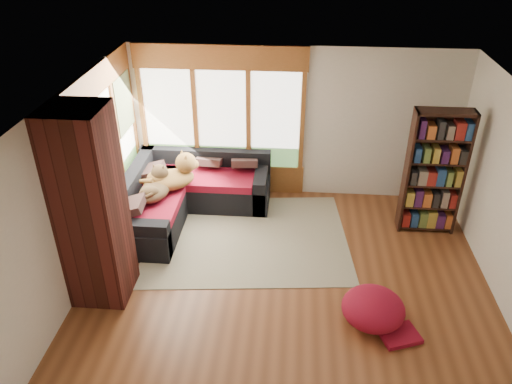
% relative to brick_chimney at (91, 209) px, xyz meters
% --- Properties ---
extents(floor, '(5.50, 5.50, 0.00)m').
position_rel_brick_chimney_xyz_m(floor, '(2.40, 0.35, -1.30)').
color(floor, brown).
rests_on(floor, ground).
extents(ceiling, '(5.50, 5.50, 0.00)m').
position_rel_brick_chimney_xyz_m(ceiling, '(2.40, 0.35, 1.30)').
color(ceiling, white).
extents(wall_back, '(5.50, 0.04, 2.60)m').
position_rel_brick_chimney_xyz_m(wall_back, '(2.40, 2.85, 0.00)').
color(wall_back, silver).
rests_on(wall_back, ground).
extents(wall_front, '(5.50, 0.04, 2.60)m').
position_rel_brick_chimney_xyz_m(wall_front, '(2.40, -2.15, 0.00)').
color(wall_front, silver).
rests_on(wall_front, ground).
extents(wall_left, '(0.04, 5.00, 2.60)m').
position_rel_brick_chimney_xyz_m(wall_left, '(-0.35, 0.35, 0.00)').
color(wall_left, silver).
rests_on(wall_left, ground).
extents(windows_back, '(2.82, 0.10, 1.90)m').
position_rel_brick_chimney_xyz_m(windows_back, '(1.20, 2.82, 0.05)').
color(windows_back, brown).
rests_on(windows_back, wall_back).
extents(windows_left, '(0.10, 2.62, 1.90)m').
position_rel_brick_chimney_xyz_m(windows_left, '(-0.32, 1.55, 0.05)').
color(windows_left, brown).
rests_on(windows_left, wall_left).
extents(roller_blind, '(0.03, 0.72, 0.90)m').
position_rel_brick_chimney_xyz_m(roller_blind, '(-0.29, 2.38, 0.45)').
color(roller_blind, '#6B7B53').
rests_on(roller_blind, wall_left).
extents(brick_chimney, '(0.70, 0.70, 2.60)m').
position_rel_brick_chimney_xyz_m(brick_chimney, '(0.00, 0.00, 0.00)').
color(brick_chimney, '#471914').
rests_on(brick_chimney, ground).
extents(sectional_sofa, '(2.20, 2.20, 0.80)m').
position_rel_brick_chimney_xyz_m(sectional_sofa, '(0.45, 2.05, -1.00)').
color(sectional_sofa, black).
rests_on(sectional_sofa, ground).
extents(area_rug, '(3.30, 2.65, 0.01)m').
position_rel_brick_chimney_xyz_m(area_rug, '(1.75, 1.35, -1.29)').
color(area_rug, beige).
rests_on(area_rug, ground).
extents(bookshelf, '(0.85, 0.28, 1.99)m').
position_rel_brick_chimney_xyz_m(bookshelf, '(4.54, 1.86, -0.30)').
color(bookshelf, black).
rests_on(bookshelf, ground).
extents(pouf, '(1.02, 1.02, 0.42)m').
position_rel_brick_chimney_xyz_m(pouf, '(3.48, -0.28, -1.08)').
color(pouf, maroon).
rests_on(pouf, area_rug).
extents(dog_tan, '(0.98, 0.88, 0.48)m').
position_rel_brick_chimney_xyz_m(dog_tan, '(0.54, 1.88, -0.52)').
color(dog_tan, brown).
rests_on(dog_tan, sectional_sofa).
extents(dog_brindle, '(0.53, 0.76, 0.39)m').
position_rel_brick_chimney_xyz_m(dog_brindle, '(0.33, 1.59, -0.57)').
color(dog_brindle, '#362719').
rests_on(dog_brindle, sectional_sofa).
extents(throw_pillows, '(1.98, 1.68, 0.45)m').
position_rel_brick_chimney_xyz_m(throw_pillows, '(0.53, 2.10, -0.53)').
color(throw_pillows, '#34211F').
rests_on(throw_pillows, sectional_sofa).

